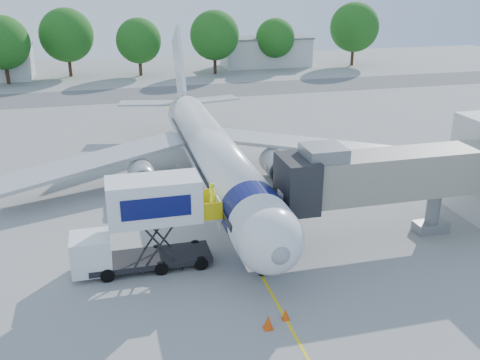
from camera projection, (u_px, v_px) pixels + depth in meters
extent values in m
plane|color=gray|center=(224.00, 209.00, 39.12)|extent=(160.00, 160.00, 0.00)
cube|color=yellow|center=(224.00, 209.00, 39.11)|extent=(0.15, 70.00, 0.01)
cube|color=#59595B|center=(160.00, 93.00, 77.08)|extent=(120.00, 10.00, 0.01)
cylinder|color=silver|center=(215.00, 157.00, 40.75)|extent=(3.70, 28.00, 3.70)
sphere|color=silver|center=(270.00, 240.00, 28.09)|extent=(3.70, 3.70, 3.70)
sphere|color=gray|center=(279.00, 254.00, 26.69)|extent=(1.10, 1.10, 1.10)
cone|color=silver|center=(182.00, 107.00, 56.11)|extent=(3.70, 6.00, 3.70)
cube|color=silver|center=(179.00, 66.00, 55.51)|extent=(0.35, 7.26, 8.29)
cube|color=#A9ABAE|center=(309.00, 144.00, 46.25)|extent=(16.17, 9.32, 1.42)
cube|color=#A9ABAE|center=(95.00, 161.00, 42.08)|extent=(16.17, 9.32, 1.42)
cylinder|color=#999BA0|center=(277.00, 166.00, 43.99)|extent=(2.10, 3.60, 2.10)
cylinder|color=#999BA0|center=(142.00, 178.00, 41.44)|extent=(2.10, 3.60, 2.10)
cube|color=black|center=(272.00, 235.00, 27.66)|extent=(2.60, 1.39, 0.81)
cylinder|color=#0B0F50|center=(255.00, 217.00, 30.81)|extent=(3.73, 2.00, 3.73)
cylinder|color=silver|center=(261.00, 263.00, 30.26)|extent=(0.16, 0.16, 1.50)
cylinder|color=black|center=(261.00, 270.00, 30.41)|extent=(0.25, 0.64, 0.64)
cylinder|color=black|center=(239.00, 173.00, 44.98)|extent=(0.35, 0.90, 0.90)
cylinder|color=black|center=(177.00, 178.00, 43.78)|extent=(0.35, 0.90, 0.90)
cube|color=#9B9685|center=(389.00, 174.00, 33.29)|extent=(13.60, 2.60, 2.80)
cube|color=black|center=(297.00, 183.00, 31.88)|extent=(2.00, 3.20, 3.20)
cube|color=slate|center=(324.00, 153.00, 31.60)|extent=(2.40, 2.40, 0.80)
cylinder|color=slate|center=(433.00, 211.00, 35.14)|extent=(0.90, 0.90, 3.00)
cube|color=slate|center=(431.00, 227.00, 35.56)|extent=(2.20, 1.20, 0.70)
cylinder|color=black|center=(418.00, 228.00, 35.35)|extent=(0.30, 0.70, 0.70)
cylinder|color=black|center=(442.00, 225.00, 35.76)|extent=(0.30, 0.70, 0.70)
cube|color=black|center=(151.00, 258.00, 31.20)|extent=(7.00, 2.30, 0.35)
cube|color=white|center=(91.00, 253.00, 30.15)|extent=(2.20, 2.20, 2.10)
cube|color=black|center=(90.00, 246.00, 29.99)|extent=(1.90, 2.10, 0.70)
cube|color=white|center=(154.00, 199.00, 29.96)|extent=(5.20, 2.40, 2.50)
cube|color=#0B0F50|center=(156.00, 208.00, 28.86)|extent=(3.80, 0.04, 1.20)
cube|color=silver|center=(209.00, 213.00, 31.12)|extent=(1.10, 2.20, 0.10)
cube|color=#DFC10B|center=(213.00, 212.00, 29.98)|extent=(1.10, 0.06, 1.10)
cube|color=#DFC10B|center=(206.00, 198.00, 31.88)|extent=(1.10, 0.06, 1.10)
cylinder|color=black|center=(201.00, 263.00, 30.96)|extent=(0.80, 0.25, 0.80)
cylinder|color=black|center=(195.00, 247.00, 32.85)|extent=(0.80, 0.25, 0.80)
cylinder|color=black|center=(108.00, 275.00, 29.73)|extent=(0.80, 0.25, 0.80)
cylinder|color=black|center=(107.00, 257.00, 31.63)|extent=(0.80, 0.25, 0.80)
imported|color=#DEF419|center=(212.00, 197.00, 30.82)|extent=(0.66, 0.79, 1.84)
cone|color=#DD480B|center=(286.00, 314.00, 26.49)|extent=(0.39, 0.39, 0.62)
cube|color=#DD480B|center=(286.00, 319.00, 26.60)|extent=(0.35, 0.35, 0.04)
cone|color=#DD480B|center=(268.00, 322.00, 25.77)|extent=(0.49, 0.49, 0.77)
cube|color=#DD480B|center=(268.00, 328.00, 25.91)|extent=(0.44, 0.44, 0.04)
cube|color=silver|center=(266.00, 52.00, 99.35)|extent=(16.00, 7.00, 5.00)
cube|color=slate|center=(266.00, 38.00, 98.40)|extent=(16.40, 7.40, 0.30)
cylinder|color=#382314|center=(7.00, 72.00, 83.10)|extent=(0.56, 0.56, 3.68)
sphere|color=#215516|center=(2.00, 43.00, 81.49)|extent=(8.17, 8.17, 8.17)
cylinder|color=#382314|center=(70.00, 65.00, 89.24)|extent=(0.56, 0.56, 3.92)
sphere|color=#215516|center=(66.00, 35.00, 87.51)|extent=(8.72, 8.72, 8.72)
cylinder|color=#382314|center=(140.00, 66.00, 90.08)|extent=(0.56, 0.56, 3.35)
sphere|color=#215516|center=(139.00, 41.00, 88.61)|extent=(7.45, 7.45, 7.45)
cylinder|color=#382314|center=(215.00, 63.00, 91.79)|extent=(0.56, 0.56, 3.74)
sphere|color=#215516|center=(215.00, 35.00, 90.14)|extent=(8.31, 8.31, 8.31)
cylinder|color=#382314|center=(275.00, 60.00, 97.08)|extent=(0.56, 0.56, 3.14)
sphere|color=#215516|center=(275.00, 38.00, 95.70)|extent=(6.97, 6.97, 6.97)
cylinder|color=#382314|center=(352.00, 54.00, 100.31)|extent=(0.56, 0.56, 4.04)
sphere|color=#215516|center=(354.00, 27.00, 98.54)|extent=(8.97, 8.97, 8.97)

